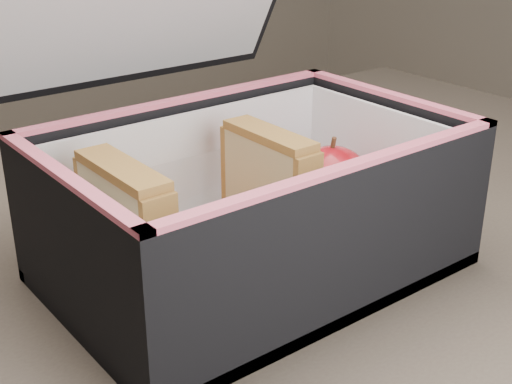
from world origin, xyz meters
TOP-DOWN VIEW (x-y plane):
  - kitchen_table at (0.00, 0.00)m, footprint 1.20×0.80m
  - lunch_bag at (-0.01, -0.01)m, footprint 0.32×0.31m
  - plastic_tub at (-0.06, -0.02)m, footprint 0.17×0.12m
  - sandwich_left at (-0.12, -0.02)m, footprint 0.03×0.09m
  - sandwich_right at (0.00, -0.02)m, footprint 0.03×0.09m
  - carrot_sticks at (-0.06, -0.01)m, footprint 0.05×0.16m
  - paper_napkin at (0.08, -0.00)m, footprint 0.08×0.08m
  - red_apple at (0.08, -0.01)m, footprint 0.08×0.08m

SIDE VIEW (x-z plane):
  - kitchen_table at x=0.00m, z-range 0.28..1.03m
  - paper_napkin at x=0.08m, z-range 0.76..0.77m
  - carrot_sticks at x=-0.06m, z-range 0.77..0.80m
  - plastic_tub at x=-0.06m, z-range 0.76..0.84m
  - red_apple at x=0.08m, z-range 0.77..0.84m
  - sandwich_right at x=0.00m, z-range 0.77..0.87m
  - sandwich_left at x=-0.12m, z-range 0.77..0.87m
  - lunch_bag at x=-0.01m, z-range 0.67..0.97m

